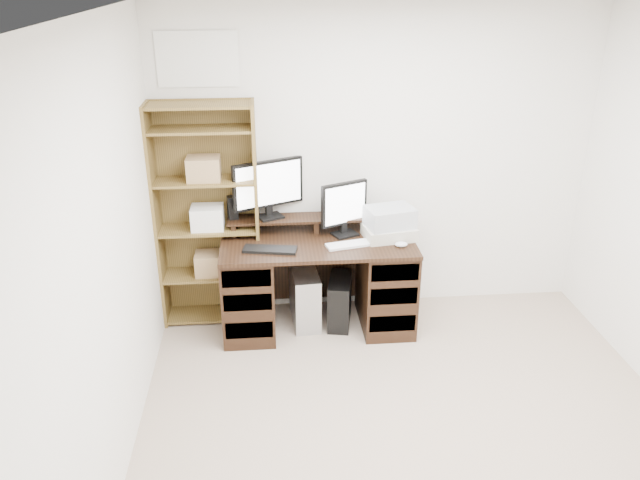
{
  "coord_description": "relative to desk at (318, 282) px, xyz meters",
  "views": [
    {
      "loc": [
        -0.87,
        -2.76,
        2.72
      ],
      "look_at": [
        -0.5,
        1.43,
        0.85
      ],
      "focal_mm": 35.0,
      "sensor_mm": 36.0,
      "label": 1
    }
  ],
  "objects": [
    {
      "name": "desk",
      "position": [
        0.0,
        0.0,
        0.0
      ],
      "size": [
        1.5,
        0.7,
        0.75
      ],
      "color": "black",
      "rests_on": "ground"
    },
    {
      "name": "keyboard_black",
      "position": [
        -0.37,
        -0.16,
        0.37
      ],
      "size": [
        0.42,
        0.2,
        0.02
      ],
      "primitive_type": "cube",
      "rotation": [
        0.0,
        0.0,
        -0.18
      ],
      "color": "black",
      "rests_on": "desk"
    },
    {
      "name": "riser_shelf",
      "position": [
        -0.0,
        0.21,
        0.45
      ],
      "size": [
        1.4,
        0.22,
        0.12
      ],
      "color": "black",
      "rests_on": "desk"
    },
    {
      "name": "tower_black",
      "position": [
        0.18,
        0.01,
        -0.19
      ],
      "size": [
        0.24,
        0.42,
        0.4
      ],
      "rotation": [
        0.0,
        0.0,
        -0.19
      ],
      "color": "black",
      "rests_on": "ground"
    },
    {
      "name": "keyboard_white",
      "position": [
        0.25,
        -0.11,
        0.37
      ],
      "size": [
        0.41,
        0.2,
        0.02
      ],
      "primitive_type": "cube",
      "rotation": [
        0.0,
        0.0,
        0.23
      ],
      "color": "silver",
      "rests_on": "desk"
    },
    {
      "name": "mouse",
      "position": [
        0.62,
        -0.17,
        0.38
      ],
      "size": [
        0.1,
        0.07,
        0.04
      ],
      "primitive_type": "ellipsoid",
      "rotation": [
        0.0,
        0.0,
        0.02
      ],
      "color": "silver",
      "rests_on": "desk"
    },
    {
      "name": "basket",
      "position": [
        0.56,
        0.01,
        0.53
      ],
      "size": [
        0.41,
        0.33,
        0.15
      ],
      "primitive_type": "cube",
      "rotation": [
        0.0,
        0.0,
        0.23
      ],
      "color": "#A8ADB3",
      "rests_on": "printer"
    },
    {
      "name": "printer",
      "position": [
        0.56,
        0.01,
        0.41
      ],
      "size": [
        0.42,
        0.34,
        0.1
      ],
      "primitive_type": "cube",
      "rotation": [
        0.0,
        0.0,
        0.14
      ],
      "color": "#B5B09E",
      "rests_on": "desk"
    },
    {
      "name": "tower_silver",
      "position": [
        -0.1,
        0.06,
        -0.16
      ],
      "size": [
        0.24,
        0.47,
        0.46
      ],
      "primitive_type": "cube",
      "rotation": [
        0.0,
        0.0,
        0.08
      ],
      "color": "#B0B3B7",
      "rests_on": "ground"
    },
    {
      "name": "room",
      "position": [
        0.5,
        -1.64,
        0.86
      ],
      "size": [
        3.54,
        4.04,
        2.54
      ],
      "color": "tan",
      "rests_on": "ground"
    },
    {
      "name": "speaker",
      "position": [
        -0.65,
        0.22,
        0.57
      ],
      "size": [
        0.09,
        0.09,
        0.19
      ],
      "primitive_type": "cube",
      "rotation": [
        0.0,
        0.0,
        0.25
      ],
      "color": "black",
      "rests_on": "riser_shelf"
    },
    {
      "name": "monitor_small",
      "position": [
        0.22,
        0.11,
        0.6
      ],
      "size": [
        0.38,
        0.22,
        0.43
      ],
      "rotation": [
        0.0,
        0.0,
        0.42
      ],
      "color": "black",
      "rests_on": "desk"
    },
    {
      "name": "bookshelf",
      "position": [
        -0.85,
        0.21,
        0.53
      ],
      "size": [
        0.8,
        0.3,
        1.8
      ],
      "color": "brown",
      "rests_on": "ground"
    },
    {
      "name": "monitor_wide",
      "position": [
        -0.37,
        0.23,
        0.74
      ],
      "size": [
        0.55,
        0.27,
        0.46
      ],
      "rotation": [
        0.0,
        0.0,
        0.42
      ],
      "color": "black",
      "rests_on": "riser_shelf"
    }
  ]
}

